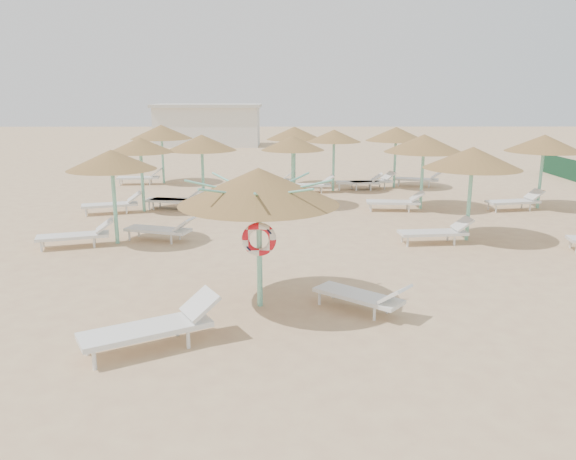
{
  "coord_description": "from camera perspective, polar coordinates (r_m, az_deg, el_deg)",
  "views": [
    {
      "loc": [
        0.07,
        -10.24,
        4.2
      ],
      "look_at": [
        0.14,
        1.48,
        1.3
      ],
      "focal_mm": 35.0,
      "sensor_mm": 36.0,
      "label": 1
    }
  ],
  "objects": [
    {
      "name": "lounger_main_b",
      "position": [
        11.09,
        7.69,
        -6.62
      ],
      "size": [
        1.86,
        1.68,
        0.7
      ],
      "rotation": [
        0.0,
        0.0,
        -0.69
      ],
      "color": "silver",
      "rests_on": "ground"
    },
    {
      "name": "service_hut",
      "position": [
        45.72,
        -8.11,
        10.54
      ],
      "size": [
        8.4,
        4.4,
        3.25
      ],
      "color": "silver",
      "rests_on": "ground"
    },
    {
      "name": "main_palapa",
      "position": [
        10.78,
        -3.01,
        4.41
      ],
      "size": [
        3.12,
        3.12,
        2.79
      ],
      "color": "#77CEB3",
      "rests_on": "ground"
    },
    {
      "name": "palapa_field",
      "position": [
        20.81,
        5.58,
        8.6
      ],
      "size": [
        18.94,
        14.23,
        2.72
      ],
      "color": "#77CEB3",
      "rests_on": "ground"
    },
    {
      "name": "lounger_main_a",
      "position": [
        9.75,
        -13.34,
        -9.43
      ],
      "size": [
        2.35,
        1.73,
        0.84
      ],
      "rotation": [
        0.0,
        0.0,
        0.51
      ],
      "color": "silver",
      "rests_on": "ground"
    },
    {
      "name": "ground",
      "position": [
        11.07,
        -0.68,
        -8.4
      ],
      "size": [
        120.0,
        120.0,
        0.0
      ],
      "primitive_type": "plane",
      "color": "tan",
      "rests_on": "ground"
    }
  ]
}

